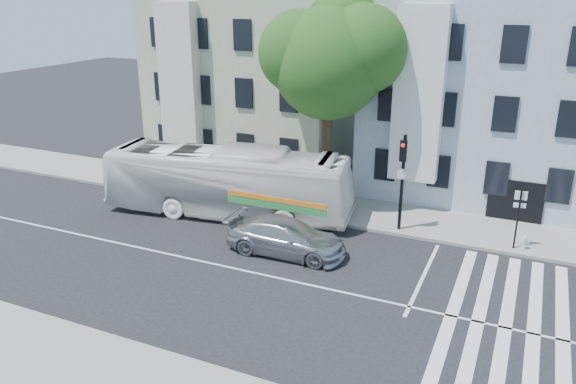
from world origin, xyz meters
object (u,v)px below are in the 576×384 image
Objects in this scene: fire_hydrant at (524,242)px; bus at (228,182)px; sedan at (286,237)px; traffic_signal at (402,171)px.

bus is at bearing -174.37° from fire_hydrant.
sedan reaches higher than fire_hydrant.
traffic_signal is at bearing -44.72° from sedan.
sedan is at bearing -131.61° from bus.
sedan is at bearing -155.35° from fire_hydrant.
traffic_signal is at bearing -178.57° from fire_hydrant.
traffic_signal is 6.11m from fire_hydrant.
bus is at bearing 170.79° from traffic_signal.
fire_hydrant is at bearing -93.21° from bus.
sedan is at bearing -150.71° from traffic_signal.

